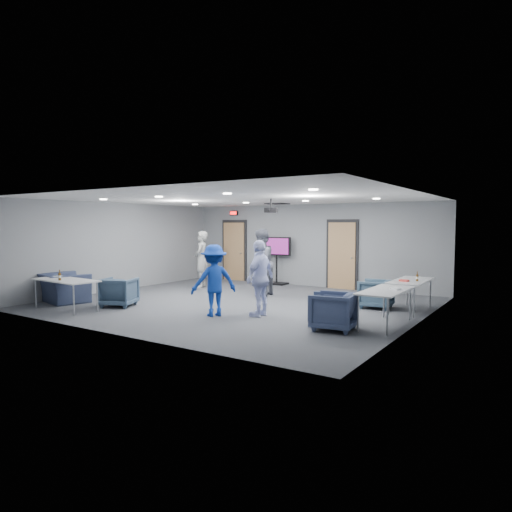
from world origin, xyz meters
The scene contains 29 objects.
floor centered at (0.00, 0.00, 0.00)m, with size 9.00×9.00×0.00m, color #373A3F.
ceiling centered at (0.00, 0.00, 2.70)m, with size 9.00×9.00×0.00m, color white.
wall_back centered at (0.00, 4.00, 1.35)m, with size 9.00×0.02×2.70m, color gray.
wall_front centered at (0.00, -4.00, 1.35)m, with size 9.00×0.02×2.70m, color gray.
wall_left centered at (-4.50, 0.00, 1.35)m, with size 0.02×8.00×2.70m, color gray.
wall_right centered at (4.50, 0.00, 1.35)m, with size 0.02×8.00×2.70m, color gray.
door_left centered at (-3.00, 3.95, 1.07)m, with size 1.06×0.17×2.24m.
door_right centered at (1.20, 3.95, 1.07)m, with size 1.06×0.17×2.24m.
exit_sign centered at (-3.00, 3.93, 2.45)m, with size 0.32×0.08×0.16m.
hvac_diffuser centered at (-0.50, 2.80, 2.69)m, with size 0.60×0.60×0.03m, color black.
downlights centered at (0.00, 0.00, 2.68)m, with size 6.18×3.78×0.02m.
person_a centered at (-2.73, 1.76, 0.91)m, with size 0.66×0.44×1.82m, color #9D9F9D.
person_b centered at (-0.14, 1.30, 0.96)m, with size 0.93×0.72×1.91m, color slate.
person_c centered at (1.37, -1.09, 0.85)m, with size 1.00×0.42×1.70m, color #C6D0FF.
person_d centered at (0.49, -1.63, 0.80)m, with size 1.03×0.59×1.59m, color #173999.
chair_right_a centered at (3.20, 1.29, 0.35)m, with size 0.74×0.77×0.70m, color #3D556A.
chair_right_b centered at (2.90, -0.93, 0.31)m, with size 0.67×0.69×0.63m, color #37435F.
chair_right_c centered at (3.28, -1.44, 0.37)m, with size 0.78×0.81×0.73m, color #3B4666.
chair_front_a centered at (-2.23, -2.00, 0.36)m, with size 0.77×0.79×0.72m, color #384C61.
chair_front_b centered at (-3.89, -2.40, 0.38)m, with size 1.17×1.02×0.76m, color #323B56.
table_right_a centered at (4.00, 1.39, 0.68)m, with size 0.72×1.72×0.73m.
table_right_b centered at (4.00, -0.51, 0.68)m, with size 0.72×1.74×0.73m.
table_front_left centered at (-2.93, -3.00, 0.69)m, with size 1.87×0.87×0.73m.
bottle_front centered at (-2.89, -3.18, 0.82)m, with size 0.07×0.07×0.25m.
bottle_right centered at (4.18, 1.26, 0.81)m, with size 0.06×0.06×0.23m.
snack_box centered at (3.94, 1.03, 0.75)m, with size 0.20×0.13×0.04m, color #CF3C33.
wrapper centered at (4.17, -0.42, 0.75)m, with size 0.19×0.13×0.04m, color white.
tv_stand centered at (-1.08, 3.75, 0.91)m, with size 1.05×0.50×1.61m.
projector centered at (0.74, 0.39, 2.41)m, with size 0.38×0.36×0.35m.
Camera 1 is at (6.80, -9.54, 2.05)m, focal length 32.00 mm.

